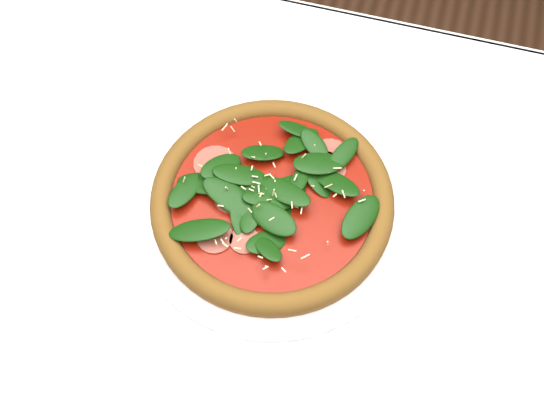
% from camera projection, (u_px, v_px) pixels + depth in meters
% --- Properties ---
extents(ground, '(6.00, 6.00, 0.00)m').
position_uv_depth(ground, '(273.00, 382.00, 1.39)').
color(ground, brown).
rests_on(ground, ground).
extents(dining_table, '(1.21, 0.81, 0.75)m').
position_uv_depth(dining_table, '(274.00, 271.00, 0.82)').
color(dining_table, white).
rests_on(dining_table, ground).
extents(plate, '(0.34, 0.34, 0.01)m').
position_uv_depth(plate, '(272.00, 205.00, 0.75)').
color(plate, white).
rests_on(plate, dining_table).
extents(pizza, '(0.33, 0.33, 0.04)m').
position_uv_depth(pizza, '(272.00, 197.00, 0.73)').
color(pizza, '#9E6126').
rests_on(pizza, plate).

